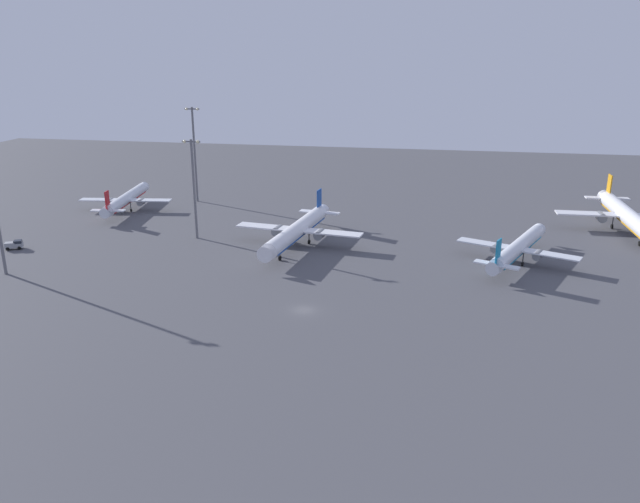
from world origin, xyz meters
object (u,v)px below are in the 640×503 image
Objects in this scene: airplane_far_stand at (126,199)px; maintenance_van at (14,245)px; airplane_near_gate at (626,215)px; apron_light_east at (194,149)px; apron_light_west at (194,183)px; airplane_mid_apron at (518,248)px; airplane_terminal_side at (298,230)px.

airplane_far_stand reaches higher than maintenance_van.
airplane_near_gate is at bearing -6.57° from airplane_far_stand.
apron_light_west is at bearing -69.06° from apron_light_east.
airplane_mid_apron is 82.28m from apron_light_west.
airplane_near_gate is (32.16, 32.84, 1.00)m from airplane_mid_apron.
airplane_mid_apron is 0.74× the size of airplane_near_gate.
airplane_mid_apron is 45.98m from airplane_near_gate.
apron_light_west is (-81.33, 5.16, 11.35)m from airplane_mid_apron.
airplane_terminal_side is at bearing -31.06° from airplane_far_stand.
airplane_mid_apron is 1.34× the size of apron_light_west.
airplane_mid_apron is at bearing -22.41° from airplane_far_stand.
airplane_far_stand is 42.08m from apron_light_west.
airplane_far_stand is at bearing 0.24° from airplane_near_gate.
airplane_near_gate is 161.52m from maintenance_van.
apron_light_east reaches higher than airplane_mid_apron.
airplane_terminal_side is 71.26m from maintenance_van.
airplane_mid_apron is 1.15× the size of apron_light_east.
airplane_near_gate reaches higher than maintenance_van.
airplane_near_gate is (85.65, 29.20, 0.41)m from airplane_terminal_side.
apron_light_east is (-43.15, 41.52, 12.98)m from airplane_terminal_side.
maintenance_van is at bearing 15.17° from airplane_near_gate.
airplane_terminal_side reaches higher than airplane_mid_apron.
apron_light_east is (-96.64, 45.16, 13.56)m from airplane_mid_apron.
apron_light_west reaches higher than airplane_mid_apron.
apron_light_west is at bearing 4.61° from airplane_terminal_side.
airplane_mid_apron is 107.53m from apron_light_east.
airplane_terminal_side is 61.27m from apron_light_east.
airplane_near_gate is at bearing 68.55° from airplane_mid_apron.
apron_light_east reaches higher than airplane_near_gate.
airplane_mid_apron is at bearing 44.50° from airplane_near_gate.
airplane_far_stand is at bearing -171.55° from airplane_mid_apron.
airplane_terminal_side is (-53.49, 3.65, 0.59)m from airplane_mid_apron.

